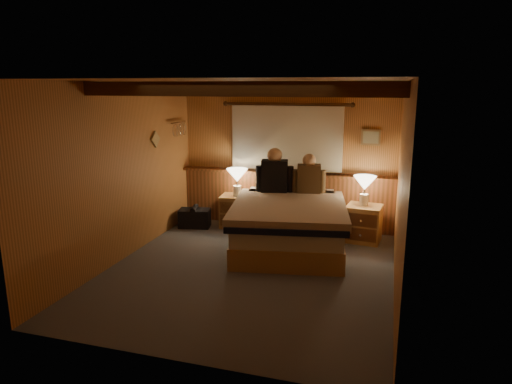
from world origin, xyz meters
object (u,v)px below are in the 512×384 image
at_px(lamp_left, 237,177).
at_px(person_left, 275,174).
at_px(bed, 289,224).
at_px(person_right, 309,177).
at_px(lamp_right, 365,185).
at_px(nightstand_left, 236,211).
at_px(duffel_bag, 195,218).
at_px(nightstand_right, 364,223).

distance_m(lamp_left, person_left, 0.71).
bearing_deg(person_left, lamp_left, 156.47).
distance_m(bed, person_right, 0.92).
height_order(lamp_right, person_right, person_right).
relative_size(nightstand_left, person_left, 0.74).
bearing_deg(person_right, person_left, 179.05).
distance_m(lamp_left, person_right, 1.22).
bearing_deg(lamp_right, duffel_bag, -177.61).
xyz_separation_m(lamp_left, lamp_right, (2.07, -0.09, 0.02)).
bearing_deg(person_right, nightstand_left, 164.93).
xyz_separation_m(person_left, person_right, (0.53, 0.09, -0.04)).
bearing_deg(person_right, bed, -113.03).
xyz_separation_m(nightstand_left, nightstand_right, (2.13, -0.16, 0.01)).
height_order(bed, nightstand_right, bed).
xyz_separation_m(nightstand_right, duffel_bag, (-2.78, -0.08, -0.12)).
bearing_deg(nightstand_right, lamp_right, 120.98).
bearing_deg(person_right, lamp_right, -11.96).
bearing_deg(person_right, nightstand_right, -14.43).
distance_m(person_left, duffel_bag, 1.60).
bearing_deg(bed, nightstand_right, 21.37).
xyz_separation_m(lamp_left, person_right, (1.21, -0.07, 0.09)).
height_order(lamp_left, lamp_right, lamp_right).
relative_size(lamp_left, lamp_right, 1.02).
height_order(bed, duffel_bag, bed).
relative_size(bed, person_right, 3.56).
bearing_deg(bed, lamp_left, 134.22).
bearing_deg(bed, person_right, 67.39).
bearing_deg(nightstand_right, person_left, -172.47).
distance_m(lamp_right, duffel_bag, 2.86).
bearing_deg(duffel_bag, person_left, -10.57).
distance_m(nightstand_right, person_right, 1.11).
xyz_separation_m(bed, nightstand_right, (1.03, 0.63, -0.08)).
bearing_deg(lamp_left, nightstand_left, 141.79).
relative_size(nightstand_left, person_right, 0.84).
bearing_deg(lamp_left, duffel_bag, -163.20).
distance_m(lamp_right, person_left, 1.40).
xyz_separation_m(nightstand_right, person_left, (-1.41, -0.03, 0.71)).
distance_m(nightstand_right, lamp_right, 0.60).
height_order(nightstand_left, person_left, person_left).
xyz_separation_m(lamp_right, person_left, (-1.39, -0.07, 0.11)).
bearing_deg(person_right, duffel_bag, 173.73).
relative_size(lamp_right, duffel_bag, 0.80).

